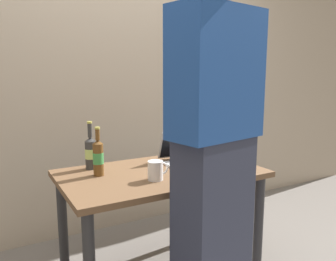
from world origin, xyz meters
TOP-DOWN VIEW (x-y plane):
  - desk at (0.00, 0.00)m, footprint 1.22×0.72m
  - laptop at (0.24, 0.08)m, footprint 0.35×0.37m
  - beer_bottle_dark at (-0.36, 0.26)m, footprint 0.07×0.07m
  - beer_bottle_green at (-0.37, 0.10)m, footprint 0.06×0.06m
  - person_figure at (0.01, -0.52)m, footprint 0.48×0.34m
  - coffee_mug at (-0.11, -0.14)m, footprint 0.13×0.09m
  - back_wall at (0.00, 0.88)m, footprint 6.00×0.10m

SIDE VIEW (x-z plane):
  - desk at x=0.00m, z-range 0.25..0.95m
  - laptop at x=0.24m, z-range 0.64..0.85m
  - coffee_mug at x=-0.11m, z-range 0.70..0.81m
  - beer_bottle_dark at x=-0.36m, z-range 0.66..0.96m
  - beer_bottle_green at x=-0.37m, z-range 0.67..0.96m
  - person_figure at x=0.01m, z-range 0.01..1.85m
  - back_wall at x=0.00m, z-range 0.00..2.60m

